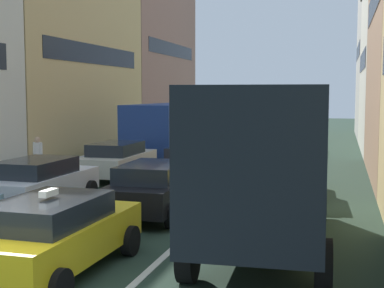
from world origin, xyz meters
TOP-DOWN VIEW (x-y plane):
  - sidewalk_left at (-6.70, 20.00)m, footprint 2.60×64.00m
  - lane_stripe_left at (-1.70, 20.00)m, footprint 0.16×60.00m
  - lane_stripe_right at (1.70, 20.00)m, footprint 0.16×60.00m
  - building_row_left at (-12.00, 23.67)m, footprint 7.20×43.90m
  - removalist_box_truck at (3.70, 4.66)m, footprint 2.98×7.80m
  - taxi_centre_lane_front at (0.02, 2.05)m, footprint 2.13×4.33m
  - sedan_centre_lane_second at (0.19, 7.36)m, footprint 2.11×4.32m
  - wagon_left_lane_second at (-3.48, 7.32)m, footprint 2.11×4.32m
  - hatchback_centre_lane_third at (0.04, 12.45)m, footprint 2.20×4.37m
  - sedan_left_lane_third at (-3.37, 12.99)m, footprint 2.07×4.30m
  - sedan_right_lane_behind_truck at (3.30, 11.73)m, footprint 2.25×4.39m
  - bus_mid_queue_primary at (-3.27, 21.28)m, footprint 3.04×10.57m
  - pedestrian_far_sidewalk at (-6.84, 12.77)m, footprint 0.52×0.34m

SIDE VIEW (x-z plane):
  - lane_stripe_left at x=-1.70m, z-range 0.00..0.01m
  - lane_stripe_right at x=1.70m, z-range 0.00..0.01m
  - sidewalk_left at x=-6.70m, z-range 0.00..0.14m
  - sedan_centre_lane_second at x=0.19m, z-range 0.05..1.54m
  - wagon_left_lane_second at x=-3.48m, z-range 0.05..1.54m
  - hatchback_centre_lane_third at x=0.04m, z-range 0.05..1.54m
  - sedan_left_lane_third at x=-3.37m, z-range 0.05..1.54m
  - sedan_right_lane_behind_truck at x=3.30m, z-range 0.05..1.54m
  - taxi_centre_lane_front at x=0.02m, z-range -0.03..1.63m
  - pedestrian_far_sidewalk at x=-6.84m, z-range 0.12..1.78m
  - bus_mid_queue_primary at x=-3.27m, z-range 0.31..3.21m
  - removalist_box_truck at x=3.70m, z-range 0.18..3.76m
  - building_row_left at x=-12.00m, z-range -0.94..12.20m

